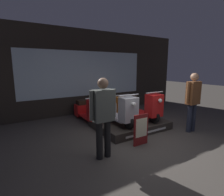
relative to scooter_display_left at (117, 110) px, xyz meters
The scene contains 10 objects.
ground_plane 1.43m from the scooter_display_left, 87.59° to the right, with size 30.00×30.00×0.00m, color #423D38.
shop_wall_back 2.51m from the scooter_display_left, 88.64° to the left, with size 8.97×0.09×3.20m.
display_platform 0.66m from the scooter_display_left, ahead, with size 2.00×1.60×0.22m.
scooter_display_left is the anchor object (origin of this frame).
scooter_display_right 0.90m from the scooter_display_left, ahead, with size 0.62×1.59×0.90m.
scooter_backrow_0 1.30m from the scooter_display_left, 106.64° to the left, with size 0.62×1.59×0.90m.
scooter_backrow_1 1.39m from the scooter_display_left, 63.23° to the left, with size 0.62×1.59×0.90m.
person_left_browsing 1.62m from the scooter_display_left, 132.51° to the right, with size 0.57×0.23×1.62m.
person_right_browsing 2.13m from the scooter_display_left, 33.70° to the right, with size 0.54×0.22×1.65m.
price_sign_board 1.13m from the scooter_display_left, 92.21° to the right, with size 0.40×0.04×0.74m.
Camera 1 is at (-2.68, -2.76, 1.82)m, focal length 28.00 mm.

